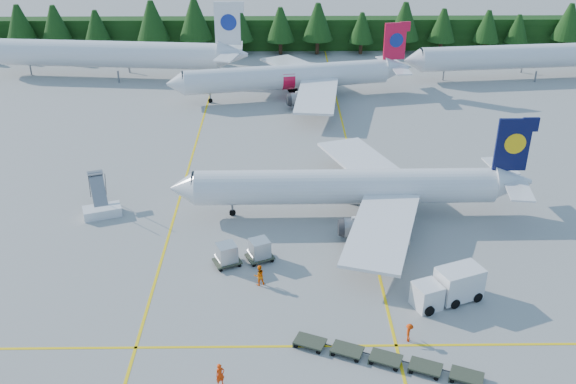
{
  "coord_description": "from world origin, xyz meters",
  "views": [
    {
      "loc": [
        -2.8,
        -44.24,
        33.12
      ],
      "look_at": [
        -2.09,
        13.07,
        3.5
      ],
      "focal_mm": 40.0,
      "sensor_mm": 36.0,
      "label": 1
    }
  ],
  "objects_px": {
    "airliner_navy": "(339,187)",
    "airliner_red": "(283,78)",
    "service_truck": "(448,287)",
    "airstairs": "(102,208)"
  },
  "relations": [
    {
      "from": "airliner_red",
      "to": "service_truck",
      "type": "relative_size",
      "value": 5.8
    },
    {
      "from": "airliner_navy",
      "to": "airstairs",
      "type": "height_order",
      "value": "airliner_navy"
    },
    {
      "from": "airstairs",
      "to": "service_truck",
      "type": "xyz_separation_m",
      "value": [
        32.78,
        -15.4,
        0.69
      ]
    },
    {
      "from": "airstairs",
      "to": "service_truck",
      "type": "bearing_deg",
      "value": -45.07
    },
    {
      "from": "airliner_navy",
      "to": "service_truck",
      "type": "bearing_deg",
      "value": -62.82
    },
    {
      "from": "airliner_navy",
      "to": "service_truck",
      "type": "relative_size",
      "value": 5.66
    },
    {
      "from": "airliner_red",
      "to": "service_truck",
      "type": "xyz_separation_m",
      "value": [
        13.48,
        -52.64,
        -1.84
      ]
    },
    {
      "from": "airstairs",
      "to": "service_truck",
      "type": "distance_m",
      "value": 36.23
    },
    {
      "from": "airliner_navy",
      "to": "airliner_red",
      "type": "distance_m",
      "value": 37.94
    },
    {
      "from": "airliner_navy",
      "to": "airstairs",
      "type": "xyz_separation_m",
      "value": [
        -24.85,
        0.3,
        -2.43
      ]
    }
  ]
}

